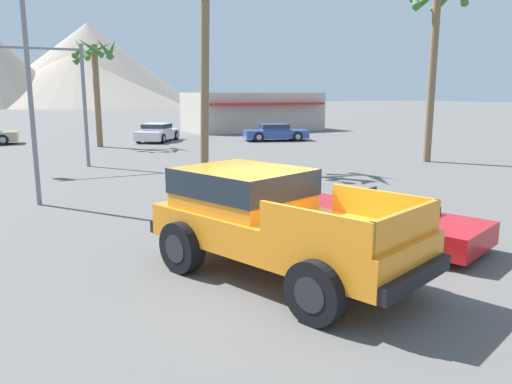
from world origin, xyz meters
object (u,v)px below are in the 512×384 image
street_lamp_post (23,15)px  palm_tree_leaning (95,65)px  parked_car_white (157,132)px  palm_tree_short (204,10)px  orange_pickup_truck (268,216)px  parked_car_blue (275,132)px  red_convertible_car (378,222)px  palm_tree_tall (436,23)px  traffic_light_main (42,80)px

street_lamp_post → palm_tree_leaning: 16.45m
parked_car_white → palm_tree_short: (-1.58, -12.72, 5.97)m
parked_car_white → street_lamp_post: 20.07m
palm_tree_short → orange_pickup_truck: bearing=-107.3°
palm_tree_short → parked_car_white: bearing=82.9°
orange_pickup_truck → parked_car_white: (5.55, 25.47, -0.45)m
parked_car_blue → palm_tree_short: 14.35m
palm_tree_leaning → palm_tree_short: bearing=-77.1°
red_convertible_car → palm_tree_short: 13.62m
red_convertible_car → palm_tree_tall: bearing=19.6°
orange_pickup_truck → traffic_light_main: 15.84m
orange_pickup_truck → parked_car_blue: 25.74m
parked_car_white → parked_car_blue: size_ratio=0.93×
red_convertible_car → street_lamp_post: (-6.34, 7.40, 4.89)m
red_convertible_car → parked_car_blue: parked_car_blue is taller
parked_car_blue → traffic_light_main: 16.88m
palm_tree_tall → palm_tree_leaning: palm_tree_tall is taller
orange_pickup_truck → palm_tree_leaning: size_ratio=0.85×
street_lamp_post → traffic_light_main: bearing=82.6°
palm_tree_tall → palm_tree_short: size_ratio=0.94×
parked_car_white → traffic_light_main: (-7.79, -10.02, 3.11)m
street_lamp_post → palm_tree_short: (7.17, 4.72, 1.28)m
red_convertible_car → orange_pickup_truck: bearing=171.4°
parked_car_white → palm_tree_tall: size_ratio=0.51×
palm_tree_tall → parked_car_blue: bearing=94.9°
palm_tree_tall → palm_tree_short: bearing=162.6°
palm_tree_short → palm_tree_leaning: 11.47m
parked_car_blue → palm_tree_leaning: (-11.45, 1.53, 4.25)m
palm_tree_short → palm_tree_leaning: bearing=102.9°
parked_car_blue → street_lamp_post: bearing=-31.2°
parked_car_white → palm_tree_tall: palm_tree_tall is taller
street_lamp_post → palm_tree_tall: street_lamp_post is taller
orange_pickup_truck → palm_tree_tall: (13.96, 9.62, 5.26)m
palm_tree_tall → palm_tree_short: palm_tree_short is taller
orange_pickup_truck → red_convertible_car: (3.13, 0.64, -0.65)m
palm_tree_leaning → red_convertible_car: bearing=-85.8°
palm_tree_tall → palm_tree_leaning: bearing=131.4°
palm_tree_tall → palm_tree_leaning: (-12.53, 14.19, -1.48)m
parked_car_white → traffic_light_main: size_ratio=0.82×
traffic_light_main → street_lamp_post: size_ratio=0.59×
red_convertible_car → parked_car_blue: (9.75, 21.64, 0.18)m
orange_pickup_truck → palm_tree_tall: bearing=15.6°
street_lamp_post → parked_car_white: bearing=63.3°
street_lamp_post → palm_tree_tall: 17.27m
parked_car_white → palm_tree_short: size_ratio=0.48×
parked_car_blue → traffic_light_main: traffic_light_main is taller
orange_pickup_truck → palm_tree_leaning: palm_tree_leaning is taller
parked_car_white → palm_tree_short: bearing=-59.4°
parked_car_white → parked_car_blue: (7.32, -3.20, -0.02)m
traffic_light_main → street_lamp_post: bearing=82.6°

